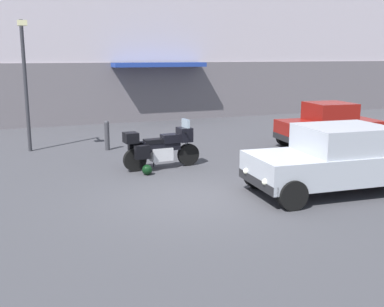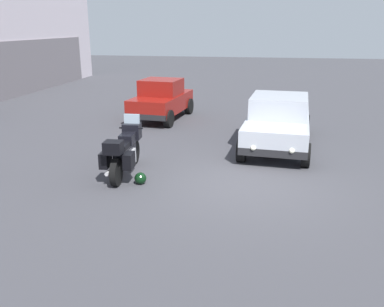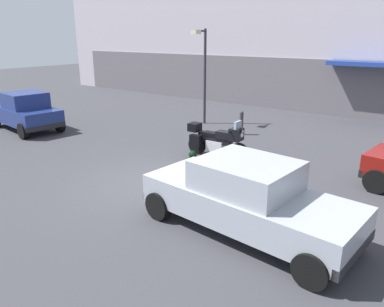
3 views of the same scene
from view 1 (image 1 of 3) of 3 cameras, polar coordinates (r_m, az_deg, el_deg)
name	(u,v)px [view 1 (image 1 of 3)]	position (r m, az deg, el deg)	size (l,w,h in m)	color
ground_plane	(198,198)	(10.50, 0.76, -5.44)	(80.00, 80.00, 0.00)	#38383D
motorcycle	(161,147)	(13.06, -3.87, 0.81)	(2.26, 0.78, 1.36)	black
helmet	(147,170)	(12.48, -5.52, -2.00)	(0.28, 0.28, 0.28)	black
car_sedan_far	(344,159)	(11.34, 18.07, -0.63)	(4.67, 2.23, 1.56)	#9EA3AD
car_compact_side	(329,126)	(16.63, 16.43, 3.28)	(3.59, 2.04, 1.56)	maroon
streetlamp_curbside	(25,72)	(16.01, -19.81, 9.42)	(0.28, 0.94, 4.24)	#2D2D33
bollard_curbside	(107,134)	(15.88, -10.38, 2.31)	(0.16, 0.16, 1.01)	#333338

